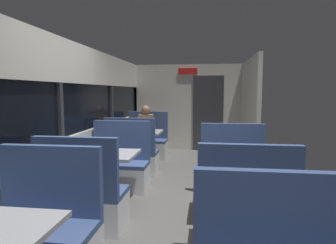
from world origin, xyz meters
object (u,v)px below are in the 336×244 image
bench_far_window_facing_end (132,157)px  seated_passenger (146,136)px  bench_rear_aisle_facing_entry (233,177)px  dining_table_mid_window (104,160)px  dining_table_rear_aisle (238,168)px  bench_far_window_facing_entry (147,144)px  bench_mid_window_facing_entry (119,169)px  bench_rear_aisle_facing_end (245,217)px  bench_near_window_facing_entry (43,237)px  dining_table_far_window (140,136)px  bench_mid_window_facing_end (83,201)px

bench_far_window_facing_end → seated_passenger: bearing=90.0°
bench_far_window_facing_end → bench_rear_aisle_facing_entry: same height
dining_table_mid_window → bench_rear_aisle_facing_entry: bearing=15.6°
dining_table_mid_window → dining_table_rear_aisle: (1.79, -0.20, 0.00)m
bench_far_window_facing_entry → bench_mid_window_facing_entry: bearing=-90.0°
bench_rear_aisle_facing_end → bench_near_window_facing_entry: bearing=-160.5°
bench_near_window_facing_entry → bench_far_window_facing_end: (0.00, 3.06, 0.00)m
dining_table_rear_aisle → bench_rear_aisle_facing_end: (0.00, -0.70, -0.31)m
bench_mid_window_facing_entry → bench_far_window_facing_entry: size_ratio=1.00×
dining_table_far_window → bench_rear_aisle_facing_entry: bench_rear_aisle_facing_entry is taller
bench_mid_window_facing_entry → bench_far_window_facing_entry: same height
dining_table_rear_aisle → bench_mid_window_facing_entry: bearing=153.3°
bench_rear_aisle_facing_entry → seated_passenger: 2.97m
bench_far_window_facing_entry → bench_rear_aisle_facing_entry: 3.02m
bench_rear_aisle_facing_entry → seated_passenger: bearing=127.2°
bench_far_window_facing_end → bench_rear_aisle_facing_entry: size_ratio=1.00×
dining_table_rear_aisle → bench_rear_aisle_facing_entry: size_ratio=0.82×
bench_rear_aisle_facing_end → dining_table_far_window: bearing=119.8°
bench_mid_window_facing_end → bench_mid_window_facing_entry: bearing=90.0°
dining_table_far_window → dining_table_rear_aisle: same height
bench_far_window_facing_end → bench_near_window_facing_entry: bearing=-90.0°
dining_table_far_window → seated_passenger: size_ratio=0.71×
dining_table_mid_window → bench_mid_window_facing_end: bearing=-90.0°
bench_mid_window_facing_entry → bench_far_window_facing_end: bearing=90.0°
bench_rear_aisle_facing_end → seated_passenger: (-1.79, 3.76, 0.21)m
bench_far_window_facing_entry → seated_passenger: 0.22m
dining_table_mid_window → dining_table_far_window: (0.00, 2.23, 0.00)m
bench_near_window_facing_entry → bench_mid_window_facing_entry: bearing=90.0°
bench_far_window_facing_entry → dining_table_rear_aisle: 3.62m
bench_near_window_facing_entry → bench_far_window_facing_entry: bearing=90.0°
bench_mid_window_facing_entry → dining_table_rear_aisle: bench_mid_window_facing_entry is taller
bench_mid_window_facing_entry → bench_near_window_facing_entry: bearing=-90.0°
bench_near_window_facing_entry → bench_mid_window_facing_end: 0.83m
bench_near_window_facing_entry → bench_far_window_facing_entry: size_ratio=1.00×
dining_table_far_window → bench_far_window_facing_end: size_ratio=0.82×
dining_table_far_window → dining_table_rear_aisle: size_ratio=1.00×
bench_mid_window_facing_entry → bench_rear_aisle_facing_end: bearing=-41.8°
bench_far_window_facing_entry → bench_rear_aisle_facing_end: (1.79, -3.83, 0.00)m
bench_far_window_facing_entry → dining_table_rear_aisle: bench_far_window_facing_entry is taller
bench_near_window_facing_entry → bench_rear_aisle_facing_end: same height
dining_table_far_window → seated_passenger: 0.64m
bench_far_window_facing_end → dining_table_far_window: bearing=90.0°
bench_mid_window_facing_entry → bench_far_window_facing_entry: bearing=90.0°
bench_mid_window_facing_end → bench_far_window_facing_entry: size_ratio=1.00×
bench_mid_window_facing_end → dining_table_mid_window: bearing=90.0°
bench_mid_window_facing_entry → bench_far_window_facing_end: (0.00, 0.83, 0.00)m
bench_near_window_facing_entry → dining_table_mid_window: size_ratio=1.22×
bench_rear_aisle_facing_entry → dining_table_far_window: bearing=135.9°
bench_near_window_facing_entry → seated_passenger: seated_passenger is taller
bench_far_window_facing_end → bench_far_window_facing_entry: same height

